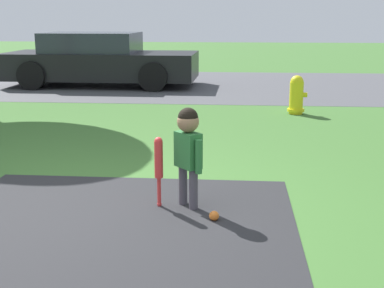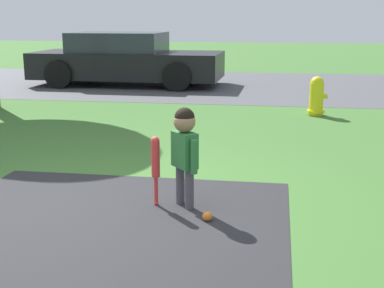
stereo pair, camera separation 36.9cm
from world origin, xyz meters
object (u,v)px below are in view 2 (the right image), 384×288
Objects in this scene: child at (185,143)px; fire_hydrant at (317,96)px; parked_car at (126,60)px; sports_ball at (207,216)px; baseball_bat at (156,161)px.

child is 4.96m from fire_hydrant.
fire_hydrant is 0.15× the size of parked_car.
parked_car is (-2.89, 8.20, 0.03)m from child.
parked_car reaches higher than child.
sports_ball is (0.24, -0.32, -0.54)m from child.
fire_hydrant is at bearing 121.87° from child.
fire_hydrant is (1.69, 4.76, -0.08)m from baseball_bat.
fire_hydrant is (1.43, 4.74, -0.25)m from child.
baseball_bat is 0.95× the size of fire_hydrant.
baseball_bat is at bearing -71.37° from parked_car.
sports_ball is at bearing -3.51° from child.
fire_hydrant is at bearing -37.79° from parked_car.
sports_ball is at bearing -30.90° from baseball_bat.
child is 1.41× the size of baseball_bat.
sports_ball is 0.02× the size of parked_car.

